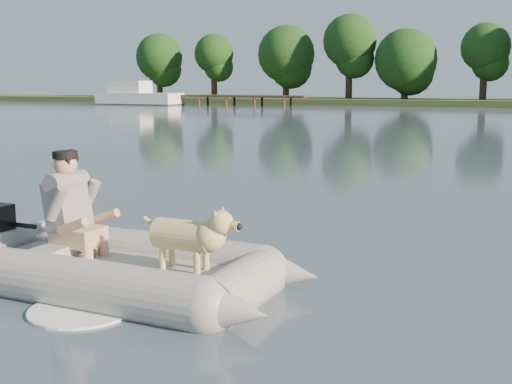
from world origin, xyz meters
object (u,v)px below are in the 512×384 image
at_px(dock, 221,100).
at_px(dinghy, 123,227).
at_px(dog, 184,241).
at_px(man, 69,202).
at_px(cabin_cruiser, 139,93).

bearing_deg(dock, dinghy, -63.88).
bearing_deg(dinghy, dog, 4.57).
distance_m(dock, dinghy, 57.36).
relative_size(dock, dog, 18.03).
bearing_deg(dog, man, 180.00).
xyz_separation_m(man, cabin_cruiser, (-32.98, 49.75, 0.38)).
distance_m(dog, cabin_cruiser, 60.52).
height_order(dinghy, dog, dinghy).
relative_size(man, cabin_cruiser, 0.13).
bearing_deg(dog, cabin_cruiser, 125.57).
xyz_separation_m(dinghy, dog, (0.69, 0.04, -0.08)).
relative_size(man, dog, 1.16).
bearing_deg(dinghy, man, 175.76).
xyz_separation_m(dinghy, cabin_cruiser, (-33.73, 49.82, 0.57)).
relative_size(dinghy, man, 4.06).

